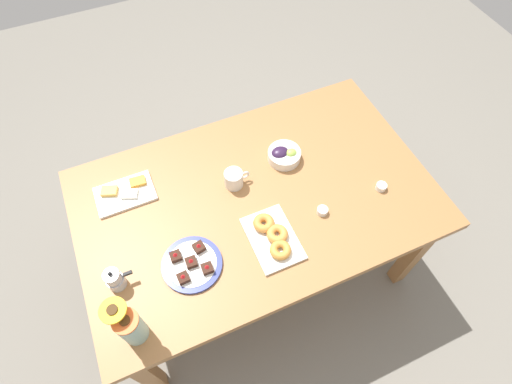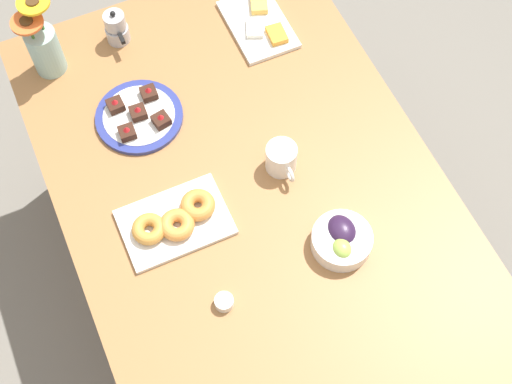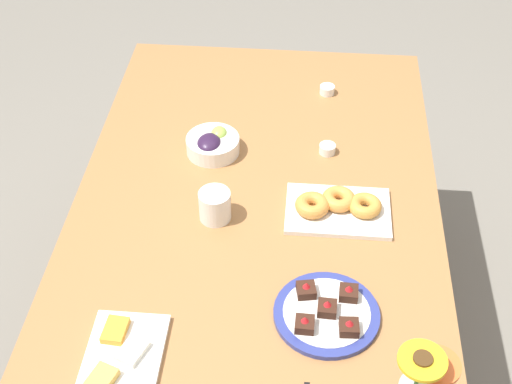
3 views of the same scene
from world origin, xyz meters
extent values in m
plane|color=slate|center=(0.00, 0.00, 0.00)|extent=(6.00, 6.00, 0.00)
cube|color=#9E6B3D|center=(0.00, 0.00, 0.72)|extent=(1.60, 1.00, 0.04)
cube|color=#9E6B3D|center=(-0.72, -0.42, 0.35)|extent=(0.07, 0.07, 0.70)
cube|color=#9E6B3D|center=(0.72, -0.42, 0.35)|extent=(0.07, 0.07, 0.70)
cube|color=#9E6B3D|center=(-0.72, 0.42, 0.35)|extent=(0.07, 0.07, 0.70)
cube|color=#9E6B3D|center=(0.72, 0.42, 0.35)|extent=(0.07, 0.07, 0.70)
cylinder|color=white|center=(-0.07, 0.10, 0.78)|extent=(0.08, 0.08, 0.09)
cylinder|color=brown|center=(-0.07, 0.10, 0.82)|extent=(0.07, 0.07, 0.00)
torus|color=white|center=(-0.01, 0.10, 0.78)|extent=(0.05, 0.01, 0.05)
cylinder|color=white|center=(0.21, 0.15, 0.77)|extent=(0.16, 0.16, 0.05)
ellipsoid|color=#2D1938|center=(0.19, 0.15, 0.79)|extent=(0.09, 0.07, 0.04)
ellipsoid|color=#9EC14C|center=(0.24, 0.13, 0.79)|extent=(0.05, 0.05, 0.04)
cube|color=white|center=(-0.54, 0.25, 0.75)|extent=(0.26, 0.17, 0.01)
cube|color=#EFB74C|center=(-0.60, 0.28, 0.76)|extent=(0.08, 0.07, 0.02)
cube|color=white|center=(-0.52, 0.23, 0.76)|extent=(0.08, 0.07, 0.01)
cube|color=orange|center=(-0.47, 0.28, 0.76)|extent=(0.07, 0.06, 0.02)
cube|color=white|center=(-0.02, -0.22, 0.75)|extent=(0.19, 0.28, 0.01)
torus|color=gold|center=(-0.02, -0.29, 0.77)|extent=(0.12, 0.12, 0.03)
torus|color=orange|center=(0.00, -0.22, 0.77)|extent=(0.11, 0.11, 0.04)
torus|color=#D4873A|center=(-0.03, -0.15, 0.77)|extent=(0.11, 0.11, 0.04)
cylinder|color=white|center=(0.54, -0.19, 0.75)|extent=(0.05, 0.05, 0.03)
cylinder|color=#C68923|center=(0.54, -0.19, 0.76)|extent=(0.04, 0.04, 0.01)
cylinder|color=white|center=(0.23, -0.19, 0.75)|extent=(0.05, 0.05, 0.03)
cylinder|color=maroon|center=(0.23, -0.19, 0.76)|extent=(0.04, 0.04, 0.01)
cylinder|color=navy|center=(-0.37, -0.20, 0.75)|extent=(0.25, 0.25, 0.01)
cylinder|color=white|center=(-0.37, -0.20, 0.75)|extent=(0.20, 0.20, 0.01)
cube|color=#381E14|center=(-0.42, -0.15, 0.77)|extent=(0.05, 0.05, 0.02)
cone|color=red|center=(-0.42, -0.15, 0.79)|extent=(0.02, 0.02, 0.01)
cube|color=#381E14|center=(-0.32, -0.15, 0.77)|extent=(0.05, 0.05, 0.02)
cone|color=red|center=(-0.32, -0.15, 0.79)|extent=(0.02, 0.02, 0.01)
cube|color=#381E14|center=(-0.42, -0.25, 0.77)|extent=(0.05, 0.05, 0.02)
cone|color=red|center=(-0.42, -0.25, 0.79)|extent=(0.02, 0.02, 0.01)
cube|color=#381E14|center=(-0.32, -0.25, 0.77)|extent=(0.05, 0.05, 0.02)
cone|color=red|center=(-0.32, -0.25, 0.79)|extent=(0.02, 0.02, 0.01)
cube|color=#381E14|center=(-0.37, -0.20, 0.77)|extent=(0.05, 0.05, 0.02)
cone|color=red|center=(-0.37, -0.20, 0.79)|extent=(0.02, 0.02, 0.01)
cylinder|color=#99C1B7|center=(-0.64, -0.37, 0.82)|extent=(0.09, 0.09, 0.15)
cylinder|color=#3D702D|center=(-0.65, -0.35, 0.94)|extent=(0.01, 0.01, 0.10)
cylinder|color=yellow|center=(-0.65, -0.35, 1.00)|extent=(0.09, 0.09, 0.01)
cylinder|color=#472D14|center=(-0.65, -0.35, 1.00)|extent=(0.04, 0.04, 0.01)
cylinder|color=#3D702D|center=(-0.63, -0.39, 0.92)|extent=(0.01, 0.01, 0.06)
cylinder|color=orange|center=(-0.63, -0.39, 0.96)|extent=(0.09, 0.09, 0.01)
cylinder|color=#472D14|center=(-0.63, -0.39, 0.96)|extent=(0.04, 0.04, 0.01)
cylinder|color=#B7B7BC|center=(-0.67, -0.16, 0.77)|extent=(0.07, 0.07, 0.05)
cylinder|color=#B7B7BC|center=(-0.67, -0.16, 0.79)|extent=(0.05, 0.05, 0.01)
cylinder|color=#B7B7BC|center=(-0.67, -0.16, 0.82)|extent=(0.06, 0.06, 0.04)
sphere|color=black|center=(-0.67, -0.16, 0.85)|extent=(0.02, 0.02, 0.02)
cube|color=black|center=(-0.61, -0.16, 0.80)|extent=(0.04, 0.01, 0.01)
camera|label=1|loc=(-0.38, -0.88, 2.27)|focal=28.00mm
camera|label=2|loc=(0.79, -0.35, 2.43)|focal=50.00mm
camera|label=3|loc=(-1.41, -0.12, 2.07)|focal=50.00mm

